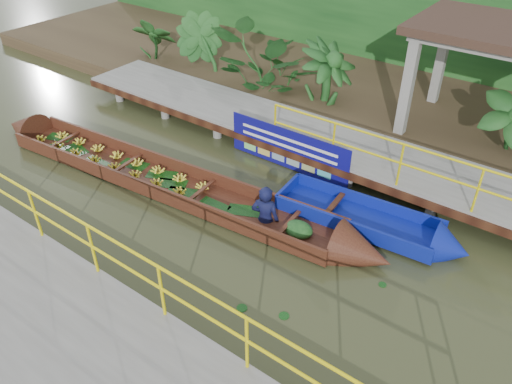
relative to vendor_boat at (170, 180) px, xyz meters
The scene contains 9 objects.
ground 2.30m from the vendor_boat, ahead, with size 80.00×80.00×0.00m, color #2E3219.
land_strip 7.72m from the vendor_boat, 72.76° to the left, with size 30.00×8.00×0.45m, color #34281A.
far_dock 4.03m from the vendor_boat, 55.04° to the left, with size 16.00×2.06×1.66m.
pavilion 8.53m from the vendor_boat, 49.41° to the left, with size 4.40×3.00×3.00m.
foliage_backdrop 10.29m from the vendor_boat, 76.96° to the left, with size 30.00×0.80×4.00m, color #133B16.
vendor_boat is the anchor object (origin of this frame).
moored_blue_boat 5.31m from the vendor_boat, 15.91° to the left, with size 4.06×1.36×0.95m.
blue_banner 2.94m from the vendor_boat, 53.60° to the left, with size 3.33×0.04×1.04m.
tropical_plants 5.33m from the vendor_boat, 82.38° to the left, with size 14.40×1.40×1.75m.
Camera 1 is at (5.05, -6.44, 6.63)m, focal length 35.00 mm.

